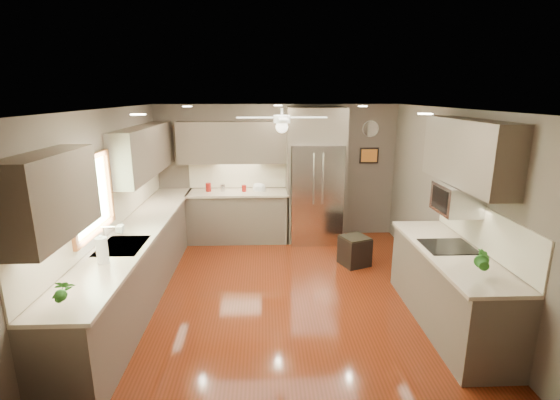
{
  "coord_description": "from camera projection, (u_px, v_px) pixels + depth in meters",
  "views": [
    {
      "loc": [
        -0.24,
        -5.07,
        2.68
      ],
      "look_at": [
        -0.01,
        0.6,
        1.19
      ],
      "focal_mm": 26.0,
      "sensor_mm": 36.0,
      "label": 1
    }
  ],
  "objects": [
    {
      "name": "floor",
      "position": [
        283.0,
        294.0,
        5.59
      ],
      "size": [
        5.0,
        5.0,
        0.0
      ],
      "primitive_type": "plane",
      "color": "#4B1B0A",
      "rests_on": "ground"
    },
    {
      "name": "ceiling",
      "position": [
        283.0,
        109.0,
        4.96
      ],
      "size": [
        5.0,
        5.0,
        0.0
      ],
      "primitive_type": "plane",
      "rotation": [
        3.14,
        0.0,
        0.0
      ],
      "color": "white",
      "rests_on": "ground"
    },
    {
      "name": "wall_back",
      "position": [
        277.0,
        172.0,
        7.69
      ],
      "size": [
        4.5,
        0.0,
        4.5
      ],
      "primitive_type": "plane",
      "rotation": [
        1.57,
        0.0,
        0.0
      ],
      "color": "brown",
      "rests_on": "ground"
    },
    {
      "name": "wall_front",
      "position": [
        299.0,
        303.0,
        2.86
      ],
      "size": [
        4.5,
        0.0,
        4.5
      ],
      "primitive_type": "plane",
      "rotation": [
        -1.57,
        0.0,
        0.0
      ],
      "color": "brown",
      "rests_on": "ground"
    },
    {
      "name": "wall_left",
      "position": [
        108.0,
        209.0,
        5.19
      ],
      "size": [
        0.0,
        5.0,
        5.0
      ],
      "primitive_type": "plane",
      "rotation": [
        1.57,
        0.0,
        1.57
      ],
      "color": "brown",
      "rests_on": "ground"
    },
    {
      "name": "wall_right",
      "position": [
        452.0,
        205.0,
        5.36
      ],
      "size": [
        0.0,
        5.0,
        5.0
      ],
      "primitive_type": "plane",
      "rotation": [
        1.57,
        0.0,
        -1.57
      ],
      "color": "brown",
      "rests_on": "ground"
    },
    {
      "name": "canister_a",
      "position": [
        208.0,
        187.0,
        7.43
      ],
      "size": [
        0.12,
        0.12,
        0.16
      ],
      "primitive_type": "cylinder",
      "rotation": [
        0.0,
        0.0,
        -0.27
      ],
      "color": "maroon",
      "rests_on": "back_run"
    },
    {
      "name": "canister_b",
      "position": [
        223.0,
        188.0,
        7.43
      ],
      "size": [
        0.1,
        0.1,
        0.13
      ],
      "primitive_type": "cylinder",
      "rotation": [
        0.0,
        0.0,
        -0.25
      ],
      "color": "silver",
      "rests_on": "back_run"
    },
    {
      "name": "canister_d",
      "position": [
        244.0,
        188.0,
        7.43
      ],
      "size": [
        0.1,
        0.1,
        0.12
      ],
      "primitive_type": "cylinder",
      "rotation": [
        0.0,
        0.0,
        -0.26
      ],
      "color": "maroon",
      "rests_on": "back_run"
    },
    {
      "name": "soap_bottle",
      "position": [
        121.0,
        228.0,
        5.13
      ],
      "size": [
        0.09,
        0.09,
        0.19
      ],
      "primitive_type": "imported",
      "rotation": [
        0.0,
        0.0,
        0.09
      ],
      "color": "white",
      "rests_on": "left_run"
    },
    {
      "name": "potted_plant_left",
      "position": [
        60.0,
        291.0,
        3.35
      ],
      "size": [
        0.19,
        0.15,
        0.32
      ],
      "primitive_type": "imported",
      "rotation": [
        0.0,
        0.0,
        0.26
      ],
      "color": "#24611B",
      "rests_on": "left_run"
    },
    {
      "name": "potted_plant_right",
      "position": [
        484.0,
        261.0,
        3.96
      ],
      "size": [
        0.21,
        0.18,
        0.32
      ],
      "primitive_type": "imported",
      "rotation": [
        0.0,
        0.0,
        -0.29
      ],
      "color": "#24611B",
      "rests_on": "right_run"
    },
    {
      "name": "bowl",
      "position": [
        259.0,
        190.0,
        7.46
      ],
      "size": [
        0.29,
        0.29,
        0.06
      ],
      "primitive_type": "imported",
      "rotation": [
        0.0,
        0.0,
        -0.22
      ],
      "color": "#B8AC8A",
      "rests_on": "back_run"
    },
    {
      "name": "left_run",
      "position": [
        140.0,
        260.0,
        5.54
      ],
      "size": [
        0.65,
        4.7,
        1.45
      ],
      "color": "#4D4238",
      "rests_on": "ground"
    },
    {
      "name": "back_run",
      "position": [
        239.0,
        215.0,
        7.57
      ],
      "size": [
        1.85,
        0.65,
        1.45
      ],
      "color": "#4D4238",
      "rests_on": "ground"
    },
    {
      "name": "uppers",
      "position": [
        229.0,
        152.0,
        5.77
      ],
      "size": [
        4.5,
        4.7,
        0.95
      ],
      "color": "#4D4238",
      "rests_on": "wall_left"
    },
    {
      "name": "window",
      "position": [
        91.0,
        196.0,
        4.63
      ],
      "size": [
        0.05,
        1.12,
        0.92
      ],
      "color": "#BFF2B2",
      "rests_on": "wall_left"
    },
    {
      "name": "sink",
      "position": [
        122.0,
        248.0,
        4.8
      ],
      "size": [
        0.5,
        0.7,
        0.32
      ],
      "color": "silver",
      "rests_on": "left_run"
    },
    {
      "name": "refrigerator",
      "position": [
        316.0,
        178.0,
        7.4
      ],
      "size": [
        1.06,
        0.75,
        2.45
      ],
      "color": "silver",
      "rests_on": "ground"
    },
    {
      "name": "right_run",
      "position": [
        449.0,
        286.0,
        4.77
      ],
      "size": [
        0.7,
        2.2,
        1.45
      ],
      "color": "#4D4238",
      "rests_on": "ground"
    },
    {
      "name": "microwave",
      "position": [
        457.0,
        199.0,
        4.76
      ],
      "size": [
        0.43,
        0.55,
        0.34
      ],
      "color": "silver",
      "rests_on": "wall_right"
    },
    {
      "name": "ceiling_fan",
      "position": [
        282.0,
        121.0,
        5.29
      ],
      "size": [
        1.18,
        1.18,
        0.32
      ],
      "color": "white",
      "rests_on": "ceiling"
    },
    {
      "name": "recessed_lights",
      "position": [
        279.0,
        108.0,
        5.34
      ],
      "size": [
        2.84,
        3.14,
        0.01
      ],
      "color": "white",
      "rests_on": "ceiling"
    },
    {
      "name": "wall_clock",
      "position": [
        371.0,
        129.0,
        7.54
      ],
      "size": [
        0.3,
        0.03,
        0.3
      ],
      "color": "white",
      "rests_on": "wall_back"
    },
    {
      "name": "framed_print",
      "position": [
        369.0,
        156.0,
        7.66
      ],
      "size": [
        0.36,
        0.03,
        0.3
      ],
      "color": "black",
      "rests_on": "wall_back"
    },
    {
      "name": "stool",
      "position": [
        355.0,
        251.0,
        6.51
      ],
      "size": [
        0.53,
        0.53,
        0.48
      ],
      "color": "black",
      "rests_on": "ground"
    },
    {
      "name": "paper_towel",
      "position": [
        102.0,
        250.0,
        4.27
      ],
      "size": [
        0.12,
        0.12,
        0.31
      ],
      "color": "white",
      "rests_on": "left_run"
    }
  ]
}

